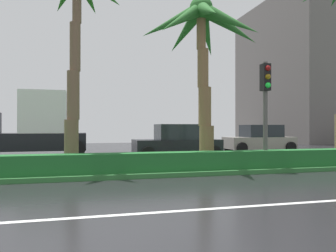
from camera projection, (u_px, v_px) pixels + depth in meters
The scene contains 11 objects.
ground_plane at pixel (63, 171), 12.42m from camera, with size 90.00×42.00×0.10m, color black.
near_lane_divider_stripe at pixel (45, 220), 5.66m from camera, with size 81.00×0.14×0.01m, color white.
median_strip at pixel (62, 171), 11.46m from camera, with size 85.50×4.00×0.15m, color #2D6B33.
median_hedge at pixel (60, 164), 10.11m from camera, with size 76.50×0.70×0.60m.
palm_tree_centre_left at pixel (76, 3), 11.62m from camera, with size 3.46×3.34×7.27m.
palm_tree_centre at pixel (202, 35), 12.91m from camera, with size 4.69×4.79×6.46m.
traffic_signal_median_right at pixel (266, 95), 11.94m from camera, with size 0.28×0.43×3.75m.
box_truck_lead at pixel (25, 128), 17.64m from camera, with size 6.40×2.64×3.46m.
car_in_traffic_second at pixel (178, 142), 16.83m from camera, with size 4.30×2.02×1.72m.
car_in_traffic_third at pixel (260, 139), 21.06m from camera, with size 4.30×2.02×1.72m.
building_far_right at pixel (322, 74), 38.56m from camera, with size 14.75×14.50×15.46m.
Camera 1 is at (0.54, -4.01, 1.57)m, focal length 35.92 mm.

